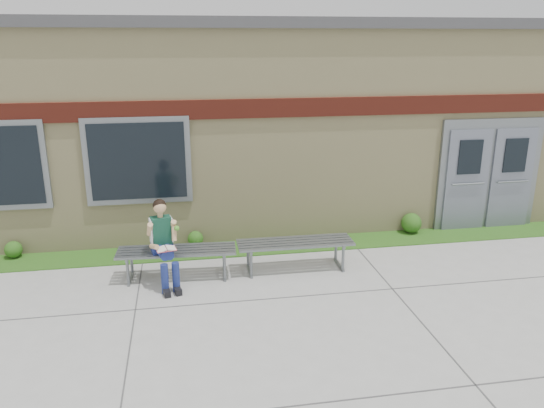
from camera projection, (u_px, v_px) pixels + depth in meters
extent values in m
plane|color=#9E9E99|center=(341.00, 309.00, 7.82)|extent=(80.00, 80.00, 0.00)
cube|color=#2F5316|center=(302.00, 244.00, 10.27)|extent=(16.00, 0.80, 0.02)
cube|color=beige|center=(272.00, 117.00, 12.87)|extent=(16.00, 6.00, 4.00)
cube|color=#3F3F42|center=(272.00, 26.00, 12.25)|extent=(16.20, 6.20, 0.20)
cube|color=maroon|center=(300.00, 107.00, 9.84)|extent=(16.00, 0.06, 0.35)
cube|color=slate|center=(138.00, 161.00, 9.61)|extent=(1.90, 0.08, 1.60)
cube|color=black|center=(138.00, 161.00, 9.58)|extent=(1.70, 0.04, 1.40)
cube|color=slate|center=(488.00, 174.00, 10.92)|extent=(2.20, 0.08, 2.30)
cube|color=slate|center=(467.00, 181.00, 10.82)|extent=(0.92, 0.06, 2.10)
cube|color=slate|center=(511.00, 179.00, 10.98)|extent=(0.92, 0.06, 2.10)
cube|color=slate|center=(177.00, 251.00, 8.72)|extent=(1.97, 0.65, 0.04)
cube|color=slate|center=(129.00, 269.00, 8.68)|extent=(0.08, 0.54, 0.44)
cube|color=slate|center=(224.00, 262.00, 8.93)|extent=(0.08, 0.54, 0.44)
cube|color=slate|center=(295.00, 242.00, 9.05)|extent=(1.98, 0.56, 0.04)
cube|color=slate|center=(250.00, 260.00, 9.00)|extent=(0.05, 0.55, 0.45)
cube|color=slate|center=(339.00, 254.00, 9.26)|extent=(0.05, 0.55, 0.45)
cube|color=navy|center=(162.00, 247.00, 8.61)|extent=(0.37, 0.30, 0.16)
cube|color=#0F3A28|center=(161.00, 230.00, 8.50)|extent=(0.35, 0.26, 0.45)
sphere|color=tan|center=(160.00, 207.00, 8.38)|extent=(0.24, 0.24, 0.20)
sphere|color=black|center=(159.00, 206.00, 8.39)|extent=(0.25, 0.25, 0.21)
cylinder|color=navy|center=(159.00, 252.00, 8.35)|extent=(0.23, 0.43, 0.15)
cylinder|color=navy|center=(171.00, 251.00, 8.41)|extent=(0.23, 0.43, 0.15)
cylinder|color=navy|center=(165.00, 279.00, 8.25)|extent=(0.12, 0.12, 0.49)
cylinder|color=navy|center=(176.00, 277.00, 8.31)|extent=(0.12, 0.12, 0.49)
cube|color=black|center=(166.00, 292.00, 8.25)|extent=(0.15, 0.27, 0.10)
cube|color=black|center=(178.00, 290.00, 8.31)|extent=(0.15, 0.27, 0.10)
cylinder|color=tan|center=(150.00, 229.00, 8.37)|extent=(0.13, 0.23, 0.26)
cylinder|color=tan|center=(173.00, 226.00, 8.50)|extent=(0.13, 0.23, 0.26)
cube|color=white|center=(166.00, 248.00, 8.24)|extent=(0.34, 0.27, 0.01)
cube|color=#CF4D57|center=(166.00, 249.00, 8.25)|extent=(0.34, 0.28, 0.01)
sphere|color=#54AC2E|center=(177.00, 228.00, 8.38)|extent=(0.08, 0.08, 0.08)
sphere|color=#2F5316|center=(13.00, 249.00, 9.59)|extent=(0.31, 0.31, 0.31)
sphere|color=#2F5316|center=(195.00, 239.00, 10.12)|extent=(0.30, 0.30, 0.30)
sphere|color=#2F5316|center=(411.00, 223.00, 10.82)|extent=(0.41, 0.41, 0.41)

